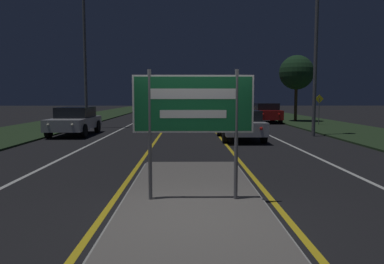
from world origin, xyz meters
The scene contains 19 objects.
ground_plane centered at (0.00, 0.00, 0.00)m, with size 160.00×160.00×0.00m, color black.
median_island centered at (0.00, 0.73, 0.04)m, with size 2.70×8.16×0.10m.
verge_left centered at (-9.50, 20.00, 0.04)m, with size 5.00×100.00×0.08m.
verge_right centered at (9.50, 20.00, 0.04)m, with size 5.00×100.00×0.08m.
centre_line_yellow_left centered at (-1.54, 25.00, 0.00)m, with size 0.12×70.00×0.01m.
centre_line_yellow_right centered at (1.54, 25.00, 0.00)m, with size 0.12×70.00×0.01m.
lane_line_white_left centered at (-4.20, 25.00, 0.00)m, with size 0.12×70.00×0.01m.
lane_line_white_right centered at (4.20, 25.00, 0.00)m, with size 0.12×70.00×0.01m.
edge_line_white_left centered at (-7.20, 25.00, 0.00)m, with size 0.10×70.00×0.01m.
edge_line_white_right centered at (7.20, 25.00, 0.00)m, with size 0.10×70.00×0.01m.
highway_sign centered at (0.00, 0.73, 1.78)m, with size 2.21×0.07×2.40m.
streetlight_left_near centered at (-6.53, 17.87, 5.91)m, with size 0.47×0.47×9.77m.
streetlight_right_near centered at (6.33, 12.76, 6.18)m, with size 0.61×0.61×8.86m.
car_receding_0 centered at (2.38, 11.39, 0.75)m, with size 1.90×4.83×1.39m.
car_receding_1 centered at (5.99, 22.96, 0.79)m, with size 2.01×4.43×1.52m.
car_receding_2 centered at (5.59, 31.57, 0.79)m, with size 1.87×4.57×1.47m.
car_approaching_0 centered at (-6.00, 13.58, 0.77)m, with size 1.94×4.52×1.46m.
warning_sign centered at (9.11, 19.85, 1.34)m, with size 0.60×0.06×2.08m.
roadside_palm_right centered at (8.54, 23.52, 3.90)m, with size 2.70×2.70×5.19m.
Camera 1 is at (-0.12, -6.10, 2.00)m, focal length 35.00 mm.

